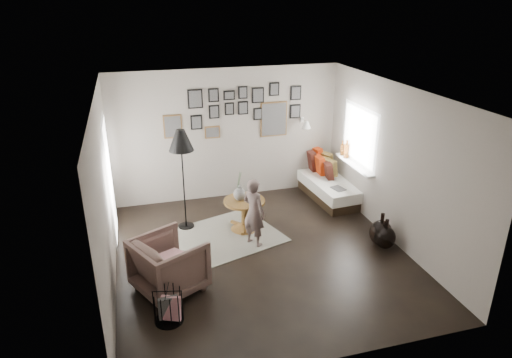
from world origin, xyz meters
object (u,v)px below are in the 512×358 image
object	(u,v)px
pedestal_table	(244,216)
child	(254,212)
demijohn_large	(381,233)
magazine_basket	(168,306)
vase	(239,192)
floor_lamp	(181,144)
armchair	(169,265)
demijohn_small	(385,237)
daybed	(327,182)

from	to	relation	value
pedestal_table	child	size ratio (longest dim) A/B	0.62
pedestal_table	demijohn_large	size ratio (longest dim) A/B	1.27
magazine_basket	demijohn_large	distance (m)	3.70
vase	child	size ratio (longest dim) A/B	0.44
vase	floor_lamp	bearing A→B (deg)	159.23
armchair	magazine_basket	distance (m)	0.71
demijohn_large	child	world-z (taller)	child
vase	child	world-z (taller)	child
demijohn_large	demijohn_small	world-z (taller)	demijohn_large
magazine_basket	demijohn_small	distance (m)	3.69
pedestal_table	child	distance (m)	0.63
magazine_basket	demijohn_small	bearing A→B (deg)	13.48
pedestal_table	vase	size ratio (longest dim) A/B	1.40
magazine_basket	child	size ratio (longest dim) A/B	0.38
vase	child	bearing A→B (deg)	-79.59
demijohn_large	floor_lamp	bearing A→B (deg)	153.83
armchair	pedestal_table	bearing A→B (deg)	-72.51
child	vase	bearing A→B (deg)	-23.93
daybed	child	size ratio (longest dim) A/B	1.62
vase	child	distance (m)	0.59
daybed	magazine_basket	bearing A→B (deg)	-143.16
armchair	child	bearing A→B (deg)	-86.01
daybed	child	world-z (taller)	child
vase	armchair	size ratio (longest dim) A/B	0.59
vase	floor_lamp	world-z (taller)	floor_lamp
floor_lamp	child	bearing A→B (deg)	-41.86
pedestal_table	floor_lamp	xyz separation A→B (m)	(-0.98, 0.36, 1.29)
magazine_basket	demijohn_small	world-z (taller)	demijohn_small
demijohn_small	child	xyz separation A→B (m)	(-2.03, 0.70, 0.39)
armchair	demijohn_small	xyz separation A→B (m)	(3.50, 0.18, -0.20)
floor_lamp	child	distance (m)	1.66
armchair	demijohn_small	world-z (taller)	armchair
pedestal_table	magazine_basket	size ratio (longest dim) A/B	1.61
demijohn_small	child	distance (m)	2.18
armchair	demijohn_large	size ratio (longest dim) A/B	1.54
floor_lamp	demijohn_small	size ratio (longest dim) A/B	3.49
floor_lamp	demijohn_large	xyz separation A→B (m)	(3.02, -1.48, -1.34)
daybed	magazine_basket	xyz separation A→B (m)	(-3.53, -3.07, -0.06)
floor_lamp	demijohn_large	world-z (taller)	floor_lamp
vase	demijohn_small	distance (m)	2.53
pedestal_table	armchair	size ratio (longest dim) A/B	0.82
armchair	demijohn_large	distance (m)	3.50
demijohn_small	child	world-z (taller)	child
daybed	demijohn_small	distance (m)	2.22
floor_lamp	pedestal_table	bearing A→B (deg)	-20.24
vase	daybed	bearing A→B (deg)	24.65
magazine_basket	demijohn_large	size ratio (longest dim) A/B	0.79
demijohn_large	magazine_basket	bearing A→B (deg)	-164.66
armchair	floor_lamp	bearing A→B (deg)	-41.53
pedestal_table	demijohn_small	bearing A→B (deg)	-31.16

